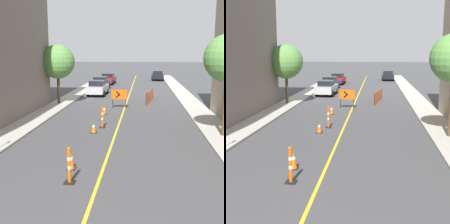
% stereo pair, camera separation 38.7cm
% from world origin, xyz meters
% --- Properties ---
extents(lane_stripe, '(0.12, 60.71, 0.01)m').
position_xyz_m(lane_stripe, '(0.00, 30.35, 0.00)').
color(lane_stripe, gold).
rests_on(lane_stripe, ground_plane).
extents(sidewalk_left, '(1.84, 60.71, 0.13)m').
position_xyz_m(sidewalk_left, '(-5.80, 30.35, 0.06)').
color(sidewalk_left, '#ADA89E').
rests_on(sidewalk_left, ground_plane).
extents(sidewalk_right, '(1.84, 60.71, 0.13)m').
position_xyz_m(sidewalk_right, '(5.80, 30.35, 0.06)').
color(sidewalk_right, '#ADA89E').
rests_on(sidewalk_right, ground_plane).
extents(traffic_cone_second, '(0.35, 0.35, 0.68)m').
position_xyz_m(traffic_cone_second, '(-1.25, 9.88, 0.34)').
color(traffic_cone_second, black).
rests_on(traffic_cone_second, ground_plane).
extents(traffic_cone_third, '(0.35, 0.35, 0.60)m').
position_xyz_m(traffic_cone_third, '(-1.26, 15.55, 0.30)').
color(traffic_cone_third, black).
rests_on(traffic_cone_third, ground_plane).
extents(traffic_cone_fourth, '(0.39, 0.39, 0.62)m').
position_xyz_m(traffic_cone_fourth, '(-1.34, 21.06, 0.31)').
color(traffic_cone_fourth, black).
rests_on(traffic_cone_fourth, ground_plane).
extents(delineator_post_front, '(0.38, 0.38, 1.33)m').
position_xyz_m(delineator_post_front, '(-1.00, 8.57, 0.58)').
color(delineator_post_front, black).
rests_on(delineator_post_front, ground_plane).
extents(delineator_post_rear, '(0.36, 0.36, 1.30)m').
position_xyz_m(delineator_post_rear, '(-0.93, 16.85, 0.57)').
color(delineator_post_rear, black).
rests_on(delineator_post_rear, ground_plane).
extents(arrow_barricade_primary, '(1.26, 0.10, 1.53)m').
position_xyz_m(arrow_barricade_primary, '(-0.45, 23.75, 1.09)').
color(arrow_barricade_primary, '#EF560C').
rests_on(arrow_barricade_primary, ground_plane).
extents(safety_mesh_fence, '(0.76, 4.40, 1.09)m').
position_xyz_m(safety_mesh_fence, '(2.14, 27.47, 0.54)').
color(safety_mesh_fence, '#EF560C').
rests_on(safety_mesh_fence, ground_plane).
extents(parked_car_curb_near, '(1.98, 4.37, 1.59)m').
position_xyz_m(parked_car_curb_near, '(-3.38, 31.50, 0.80)').
color(parked_car_curb_near, '#B7B7BC').
rests_on(parked_car_curb_near, ground_plane).
extents(parked_car_curb_mid, '(1.96, 4.36, 1.59)m').
position_xyz_m(parked_car_curb_mid, '(-3.77, 36.79, 0.80)').
color(parked_car_curb_mid, navy).
rests_on(parked_car_curb_mid, ground_plane).
extents(parked_car_curb_far, '(2.02, 4.39, 1.59)m').
position_xyz_m(parked_car_curb_far, '(-3.61, 43.33, 0.80)').
color(parked_car_curb_far, maroon).
rests_on(parked_car_curb_far, ground_plane).
extents(parked_car_opposite_side, '(1.94, 4.32, 1.59)m').
position_xyz_m(parked_car_opposite_side, '(3.78, 50.52, 0.80)').
color(parked_car_opposite_side, black).
rests_on(parked_car_opposite_side, ground_plane).
extents(street_tree_left_near, '(2.95, 2.95, 5.11)m').
position_xyz_m(street_tree_left_near, '(-5.89, 25.01, 3.75)').
color(street_tree_left_near, '#4C3823').
rests_on(street_tree_left_near, sidewalk_left).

